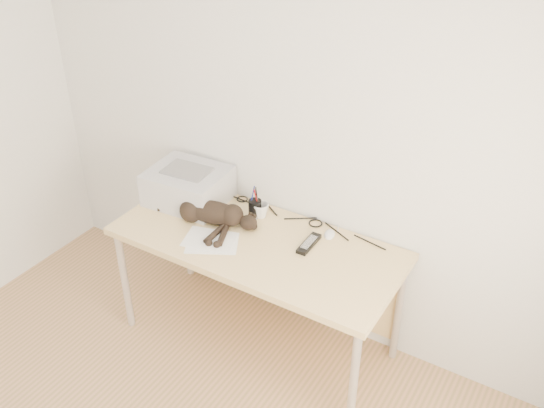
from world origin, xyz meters
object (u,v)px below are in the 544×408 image
Objects in this scene: printer at (188,186)px; mouse at (330,233)px; mug at (261,210)px; desk at (265,252)px; pen_cup at (255,208)px; cat at (210,214)px.

mouse is (0.89, 0.11, -0.09)m from printer.
mug is 0.43m from mouse.
desk is 0.62m from printer.
pen_cup is at bearing -164.54° from mug.
pen_cup is at bearing 139.79° from desk.
desk is 16.05× the size of mouse.
mouse is (0.46, 0.05, -0.04)m from pen_cup.
mug is at bearing 30.06° from cat.
mug reaches higher than mouse.
mug is 0.94× the size of mouse.
printer is (-0.57, 0.05, 0.24)m from desk.
printer reaches higher than pen_cup.
cat is 3.26× the size of pen_cup.
pen_cup is at bearing 8.39° from printer.
pen_cup reaches higher than cat.
pen_cup reaches higher than desk.
mug reaches higher than desk.
mouse reaches higher than desk.
pen_cup is (-0.14, 0.12, 0.19)m from desk.
cat is at bearing -166.74° from desk.
desk is at bearing -40.21° from pen_cup.
printer is 5.05× the size of mug.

